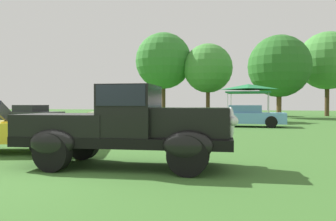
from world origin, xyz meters
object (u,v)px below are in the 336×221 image
show_car_charcoal (32,115)px  show_car_skyblue (248,116)px  canopy_tent_left_field (249,88)px  neighbor_convertible (2,131)px  show_car_cream (125,115)px  feature_pickup_truck (127,125)px  spectator_near_truck (102,113)px

show_car_charcoal → show_car_skyblue: 13.56m
show_car_skyblue → show_car_charcoal: bearing=-175.1°
show_car_charcoal → canopy_tent_left_field: bearing=24.8°
neighbor_convertible → show_car_cream: neighbor_convertible is taller
show_car_cream → show_car_skyblue: (7.32, 0.55, -0.00)m
neighbor_convertible → show_car_skyblue: size_ratio=1.21×
canopy_tent_left_field → show_car_skyblue: bearing=-88.7°
feature_pickup_truck → neighbor_convertible: feature_pickup_truck is taller
feature_pickup_truck → show_car_cream: 13.58m
show_car_charcoal → feature_pickup_truck: bearing=-46.0°
show_car_charcoal → spectator_near_truck: 9.18m
show_car_charcoal → neighbor_convertible: bearing=-55.6°
neighbor_convertible → canopy_tent_left_field: size_ratio=1.63×
show_car_charcoal → show_car_cream: (6.19, 0.60, 0.00)m
show_car_charcoal → show_car_skyblue: bearing=4.9°
feature_pickup_truck → show_car_skyblue: 13.21m
feature_pickup_truck → canopy_tent_left_field: (1.89, 18.09, 1.56)m
neighbor_convertible → show_car_skyblue: (6.10, 11.99, 0.02)m
show_car_cream → canopy_tent_left_field: 9.30m
neighbor_convertible → show_car_skyblue: 13.45m
spectator_near_truck → canopy_tent_left_field: (5.83, 11.39, 1.51)m
neighbor_convertible → show_car_cream: (-1.22, 11.43, 0.02)m
show_car_charcoal → spectator_near_truck: bearing=-34.5°
show_car_charcoal → spectator_near_truck: size_ratio=2.43×
show_car_cream → spectator_near_truck: (1.37, -5.80, 0.31)m
feature_pickup_truck → show_car_skyblue: bearing=81.3°
show_car_charcoal → show_car_cream: same height
neighbor_convertible → show_car_cream: 11.50m
show_car_skyblue → canopy_tent_left_field: size_ratio=1.35×
show_car_charcoal → show_car_skyblue: (13.51, 1.15, 0.00)m
canopy_tent_left_field → show_car_cream: bearing=-142.2°
feature_pickup_truck → spectator_near_truck: size_ratio=2.73×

